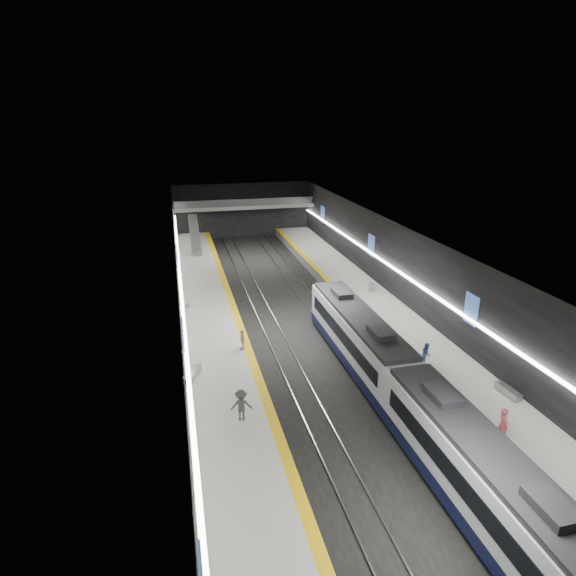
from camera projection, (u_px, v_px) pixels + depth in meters
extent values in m
plane|color=black|center=(304.00, 334.00, 40.40)|extent=(70.00, 70.00, 0.00)
cube|color=beige|center=(305.00, 241.00, 37.68)|extent=(20.00, 70.00, 0.04)
cube|color=black|center=(179.00, 300.00, 36.85)|extent=(0.04, 70.00, 8.00)
cube|color=black|center=(417.00, 280.00, 41.23)|extent=(0.04, 70.00, 8.00)
cube|color=black|center=(242.00, 211.00, 71.05)|extent=(20.00, 0.04, 8.00)
cube|color=slate|center=(214.00, 338.00, 38.59)|extent=(5.00, 70.00, 1.00)
cube|color=#B1B1AC|center=(214.00, 332.00, 38.41)|extent=(5.00, 70.00, 0.02)
cube|color=yellow|center=(241.00, 329.00, 38.89)|extent=(0.60, 70.00, 0.02)
cube|color=slate|center=(387.00, 320.00, 41.87)|extent=(5.00, 70.00, 1.00)
cube|color=#B1B1AC|center=(388.00, 315.00, 41.70)|extent=(5.00, 70.00, 0.02)
cube|color=yellow|center=(364.00, 317.00, 41.21)|extent=(0.60, 70.00, 0.02)
cube|color=gray|center=(267.00, 337.00, 39.67)|extent=(0.08, 70.00, 0.12)
cube|color=gray|center=(284.00, 335.00, 39.99)|extent=(0.08, 70.00, 0.12)
cube|color=gray|center=(324.00, 331.00, 40.77)|extent=(0.08, 70.00, 0.12)
cube|color=gray|center=(341.00, 330.00, 41.08)|extent=(0.08, 70.00, 0.12)
cube|color=black|center=(477.00, 503.00, 21.81)|extent=(2.65, 15.00, 0.80)
cube|color=silver|center=(482.00, 474.00, 21.25)|extent=(2.65, 15.00, 2.50)
cube|color=black|center=(487.00, 448.00, 20.77)|extent=(2.44, 14.25, 0.30)
cube|color=black|center=(482.00, 473.00, 21.23)|extent=(2.69, 13.20, 1.00)
cube|color=black|center=(357.00, 353.00, 35.53)|extent=(2.65, 15.00, 0.80)
cube|color=silver|center=(358.00, 333.00, 34.97)|extent=(2.65, 15.00, 2.50)
cube|color=black|center=(359.00, 315.00, 34.49)|extent=(2.44, 14.25, 0.30)
cube|color=black|center=(358.00, 332.00, 34.95)|extent=(2.69, 13.20, 1.00)
cube|color=black|center=(405.00, 387.00, 28.11)|extent=(1.85, 0.05, 1.20)
cube|color=#3859A9|center=(183.00, 338.00, 29.38)|extent=(0.10, 1.50, 2.20)
cube|color=#3859A9|center=(177.00, 258.00, 45.84)|extent=(0.10, 1.50, 2.20)
cube|color=#3859A9|center=(174.00, 221.00, 61.39)|extent=(0.10, 1.50, 2.20)
cube|color=#3859A9|center=(471.00, 309.00, 33.72)|extent=(0.10, 1.50, 2.20)
cube|color=#3859A9|center=(371.00, 245.00, 50.18)|extent=(0.10, 1.50, 2.20)
cube|color=#3859A9|center=(323.00, 214.00, 65.73)|extent=(0.10, 1.50, 2.20)
cube|color=white|center=(182.00, 302.00, 36.96)|extent=(0.25, 68.60, 0.12)
cube|color=white|center=(415.00, 282.00, 41.25)|extent=(0.25, 68.60, 0.12)
cube|color=gray|center=(244.00, 206.00, 68.88)|extent=(20.00, 3.00, 0.50)
cube|color=#47474C|center=(245.00, 203.00, 67.30)|extent=(19.60, 0.08, 1.00)
cube|color=#99999E|center=(195.00, 234.00, 61.55)|extent=(1.20, 7.50, 3.92)
cube|color=#99999E|center=(193.00, 374.00, 31.68)|extent=(1.31, 2.02, 0.48)
cube|color=#99999E|center=(185.00, 302.00, 43.91)|extent=(0.74, 1.96, 0.47)
cube|color=#99999E|center=(508.00, 391.00, 29.76)|extent=(0.66, 1.91, 0.46)
cube|color=#99999E|center=(372.00, 287.00, 47.78)|extent=(1.23, 1.91, 0.45)
imported|color=#C94B59|center=(503.00, 425.00, 25.32)|extent=(0.60, 0.79, 1.96)
imported|color=#5476B7|center=(426.00, 354.00, 33.17)|extent=(0.88, 0.97, 1.61)
imported|color=silver|center=(242.00, 340.00, 35.32)|extent=(0.50, 0.96, 1.57)
imported|color=#3E3F46|center=(241.00, 405.00, 27.06)|extent=(1.30, 0.83, 1.90)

